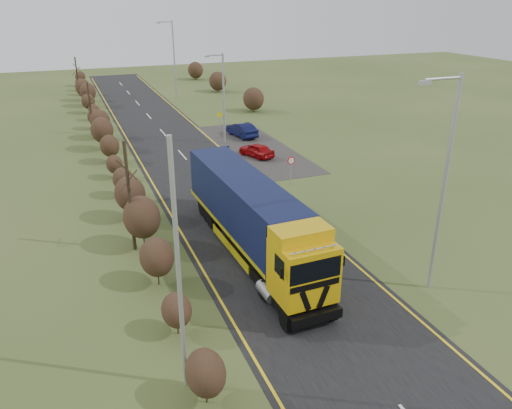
{
  "coord_description": "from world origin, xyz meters",
  "views": [
    {
      "loc": [
        -9.15,
        -20.65,
        12.7
      ],
      "look_at": [
        0.03,
        2.73,
        2.14
      ],
      "focal_mm": 35.0,
      "sensor_mm": 36.0,
      "label": 1
    }
  ],
  "objects": [
    {
      "name": "left_pole",
      "position": [
        -6.41,
        -6.92,
        4.52
      ],
      "size": [
        0.16,
        0.16,
        9.04
      ],
      "primitive_type": "cylinder",
      "color": "#A1A4A6",
      "rests_on": "ground"
    },
    {
      "name": "hedgerow",
      "position": [
        -6.0,
        7.89,
        1.62
      ],
      "size": [
        2.24,
        102.04,
        6.05
      ],
      "color": "#311E15",
      "rests_on": "ground"
    },
    {
      "name": "streetlight_mid",
      "position": [
        4.51,
        22.29,
        4.4
      ],
      "size": [
        1.72,
        0.18,
        8.04
      ],
      "color": "#A1A4A6",
      "rests_on": "ground"
    },
    {
      "name": "layby",
      "position": [
        6.5,
        20.0,
        0.01
      ],
      "size": [
        6.0,
        18.0,
        0.02
      ],
      "primitive_type": "cube",
      "color": "#2E2B29",
      "rests_on": "ground"
    },
    {
      "name": "warning_board",
      "position": [
        5.8,
        27.54,
        1.11
      ],
      "size": [
        0.7,
        0.11,
        1.84
      ],
      "color": "#A1A4A6",
      "rests_on": "ground"
    },
    {
      "name": "ground",
      "position": [
        0.0,
        0.0,
        0.0
      ],
      "size": [
        160.0,
        160.0,
        0.0
      ],
      "primitive_type": "plane",
      "color": "#3D4D21",
      "rests_on": "ground"
    },
    {
      "name": "streetlight_far",
      "position": [
        5.31,
        45.51,
        5.4
      ],
      "size": [
        2.07,
        0.2,
        9.77
      ],
      "color": "#A1A4A6",
      "rests_on": "ground"
    },
    {
      "name": "lorry",
      "position": [
        -0.8,
        1.19,
        2.29
      ],
      "size": [
        2.83,
        14.56,
        4.04
      ],
      "rotation": [
        0.0,
        0.0,
        0.03
      ],
      "color": "black",
      "rests_on": "ground"
    },
    {
      "name": "streetlight_near",
      "position": [
        5.65,
        -4.87,
        5.46
      ],
      "size": [
        2.09,
        0.2,
        9.86
      ],
      "color": "#A1A4A6",
      "rests_on": "ground"
    },
    {
      "name": "speed_sign",
      "position": [
        5.6,
        10.06,
        1.45
      ],
      "size": [
        0.58,
        0.1,
        2.11
      ],
      "color": "#A1A4A6",
      "rests_on": "ground"
    },
    {
      "name": "lane_markings",
      "position": [
        0.0,
        9.69,
        0.03
      ],
      "size": [
        7.52,
        116.0,
        0.01
      ],
      "color": "yellow",
      "rests_on": "road"
    },
    {
      "name": "car_red_hatchback",
      "position": [
        5.77,
        17.23,
        0.58
      ],
      "size": [
        2.52,
        3.68,
        1.16
      ],
      "primitive_type": "imported",
      "rotation": [
        0.0,
        0.0,
        3.51
      ],
      "color": "#99070B",
      "rests_on": "ground"
    },
    {
      "name": "road",
      "position": [
        0.0,
        10.0,
        0.01
      ],
      "size": [
        8.0,
        120.0,
        0.02
      ],
      "primitive_type": "cube",
      "color": "black",
      "rests_on": "ground"
    },
    {
      "name": "car_blue_sedan",
      "position": [
        6.84,
        23.83,
        0.67
      ],
      "size": [
        2.09,
        4.25,
        1.34
      ],
      "primitive_type": "imported",
      "rotation": [
        0.0,
        0.0,
        3.31
      ],
      "color": "#090D33",
      "rests_on": "ground"
    }
  ]
}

